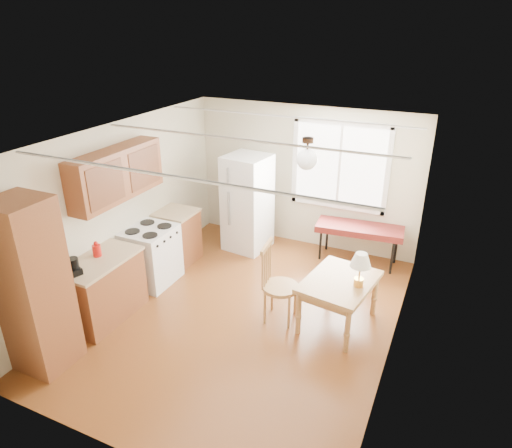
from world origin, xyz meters
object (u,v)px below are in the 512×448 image
Objects in this scene: bench at (360,230)px; chair at (273,277)px; refrigerator at (247,203)px; dining_table at (339,287)px.

bench is 1.31× the size of chair.
refrigerator is 1.97m from bench.
chair reaches higher than dining_table.
refrigerator reaches higher than bench.
refrigerator is 2.61m from dining_table.
refrigerator is at bearing 118.60° from chair.
bench is (1.93, 0.30, -0.26)m from refrigerator.
refrigerator is 1.16× the size of bench.
refrigerator is 1.52× the size of chair.
refrigerator is at bearing 151.99° from dining_table.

